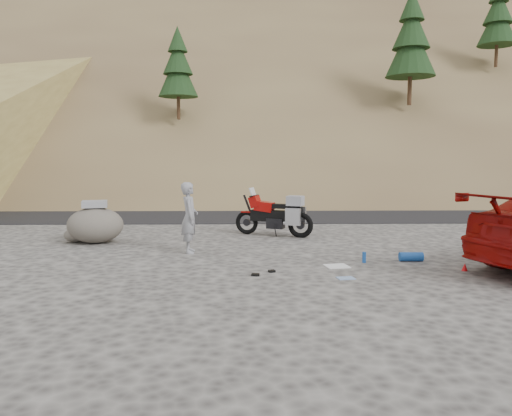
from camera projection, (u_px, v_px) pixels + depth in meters
The scene contains 14 objects.
ground at pixel (273, 256), 11.69m from camera, with size 140.00×140.00×0.00m, color #423F3D.
road at pixel (261, 213), 20.64m from camera, with size 120.00×7.00×0.05m, color black.
hillside at pixel (251, 71), 51.22m from camera, with size 120.00×73.00×46.72m.
motorcycle at pixel (277, 215), 14.53m from camera, with size 2.27×1.21×1.43m.
man at pixel (190, 253), 12.06m from camera, with size 0.62×0.41×1.71m, color gray.
boulder at pixel (95, 224), 13.38m from camera, with size 1.52×1.30×1.14m.
small_rock at pixel (76, 235), 13.55m from camera, with size 0.80×0.76×0.39m.
gear_white_cloth at pixel (337, 266), 10.52m from camera, with size 0.48×0.42×0.02m, color white.
gear_blue_mat at pixel (411, 257), 11.04m from camera, with size 0.21×0.21×0.51m, color #194999.
gear_bottle at pixel (364, 257), 10.91m from camera, with size 0.09×0.09×0.23m, color #194999.
gear_funnel at pixel (465, 267), 10.12m from camera, with size 0.12×0.12×0.16m, color red.
gear_glove_a at pixel (255, 275), 9.70m from camera, with size 0.15×0.11×0.04m, color black.
gear_glove_b at pixel (272, 271), 10.00m from camera, with size 0.13×0.10×0.04m, color black.
gear_blue_cloth at pixel (346, 278), 9.49m from camera, with size 0.33×0.24×0.01m, color #819CC8.
Camera 1 is at (-0.63, -11.50, 2.30)m, focal length 35.00 mm.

